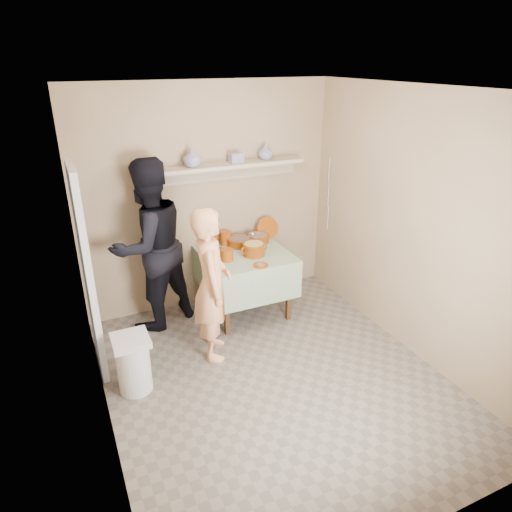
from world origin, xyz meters
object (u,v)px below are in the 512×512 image
person_helper (150,246)px  trash_bin (133,363)px  serving_table (245,262)px  person_cook (212,285)px  cazuela_rice (254,248)px

person_helper → trash_bin: 1.34m
serving_table → trash_bin: size_ratio=1.74×
trash_bin → person_helper: bearing=67.4°
person_cook → trash_bin: (-0.85, -0.24, -0.50)m
cazuela_rice → trash_bin: bearing=-153.4°
person_helper → serving_table: (1.03, -0.20, -0.31)m
serving_table → cazuela_rice: size_ratio=2.95×
person_cook → serving_table: (0.62, 0.63, -0.14)m
person_helper → person_cook: bearing=92.8°
person_cook → cazuela_rice: size_ratio=4.74×
person_helper → cazuela_rice: 1.14m
serving_table → trash_bin: serving_table is taller
person_cook → trash_bin: 1.02m
cazuela_rice → trash_bin: size_ratio=0.59×
cazuela_rice → trash_bin: 1.81m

